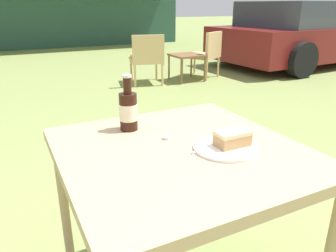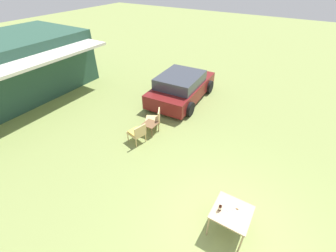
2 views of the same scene
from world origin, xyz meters
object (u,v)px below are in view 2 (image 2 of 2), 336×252
(garden_side_table, at_px, (150,125))
(cola_bottle_near, at_px, (220,208))
(cake_on_plate, at_px, (238,208))
(parked_car, at_px, (181,87))
(wicker_chair_cushioned, at_px, (137,132))
(wicker_chair_plain, at_px, (155,118))
(patio_table, at_px, (232,214))

(garden_side_table, distance_m, cola_bottle_near, 4.28)
(cake_on_plate, bearing_deg, garden_side_table, 62.08)
(garden_side_table, bearing_deg, parked_car, 6.12)
(wicker_chair_cushioned, distance_m, wicker_chair_plain, 1.09)
(parked_car, xyz_separation_m, wicker_chair_cushioned, (-3.69, -0.24, -0.18))
(cake_on_plate, bearing_deg, wicker_chair_plain, 58.13)
(wicker_chair_plain, distance_m, patio_table, 4.70)
(parked_car, distance_m, patio_table, 6.66)
(wicker_chair_plain, xyz_separation_m, garden_side_table, (-0.40, -0.06, -0.05))
(parked_car, relative_size, wicker_chair_cushioned, 5.06)
(parked_car, distance_m, garden_side_table, 3.02)
(parked_car, height_order, cake_on_plate, parked_car)
(garden_side_table, distance_m, patio_table, 4.43)
(garden_side_table, bearing_deg, wicker_chair_cushioned, 173.65)
(wicker_chair_cushioned, height_order, patio_table, wicker_chair_cushioned)
(wicker_chair_cushioned, bearing_deg, cake_on_plate, 84.53)
(cola_bottle_near, bearing_deg, cake_on_plate, -53.67)
(wicker_chair_cushioned, xyz_separation_m, cake_on_plate, (-1.38, -3.99, 0.32))
(cake_on_plate, bearing_deg, parked_car, 39.86)
(parked_car, bearing_deg, garden_side_table, -176.84)
(patio_table, distance_m, cake_on_plate, 0.19)
(wicker_chair_cushioned, relative_size, patio_table, 0.93)
(wicker_chair_plain, xyz_separation_m, patio_table, (-2.62, -3.89, 0.23))
(patio_table, xyz_separation_m, cake_on_plate, (0.15, -0.08, 0.09))
(wicker_chair_cushioned, distance_m, garden_side_table, 0.70)
(wicker_chair_cushioned, height_order, wicker_chair_plain, same)
(parked_car, distance_m, wicker_chair_cushioned, 3.70)
(parked_car, height_order, wicker_chair_cushioned, parked_car)
(wicker_chair_cushioned, distance_m, cake_on_plate, 4.23)
(cake_on_plate, bearing_deg, patio_table, 151.50)
(wicker_chair_cushioned, height_order, garden_side_table, wicker_chair_cushioned)
(parked_car, bearing_deg, wicker_chair_cushioned, -179.17)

